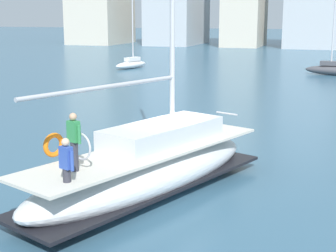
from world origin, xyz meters
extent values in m
plane|color=#38607A|center=(0.00, 0.00, 0.00)|extent=(400.00, 400.00, 0.00)
ellipsoid|color=silver|center=(-0.07, -1.70, 0.70)|extent=(5.72, 9.82, 1.40)
cube|color=black|center=(-0.07, -1.70, 0.39)|extent=(5.68, 9.65, 0.10)
cube|color=beige|center=(-0.07, -1.70, 1.44)|extent=(5.37, 9.30, 0.08)
cube|color=silver|center=(0.19, -1.03, 1.83)|extent=(3.13, 4.64, 0.70)
cylinder|color=#B7B7BC|center=(-0.68, -3.26, 3.60)|extent=(2.20, 5.41, 0.12)
cylinder|color=silver|center=(1.54, 2.42, 1.95)|extent=(0.86, 0.38, 0.06)
torus|color=orange|center=(-2.12, -3.73, 1.95)|extent=(0.38, 0.70, 0.70)
cylinder|color=#33333D|center=(-1.12, -4.38, 1.88)|extent=(0.20, 0.20, 0.80)
cube|color=#338C4C|center=(-1.12, -4.38, 2.56)|extent=(0.37, 0.30, 0.56)
sphere|color=tan|center=(-1.12, -4.38, 2.95)|extent=(0.20, 0.20, 0.20)
cylinder|color=#338C4C|center=(-1.32, -4.30, 2.51)|extent=(0.09, 0.09, 0.50)
cylinder|color=#338C4C|center=(-0.91, -4.46, 2.51)|extent=(0.09, 0.09, 0.50)
cylinder|color=#33333D|center=(-0.86, -5.25, 1.66)|extent=(0.20, 0.20, 0.35)
cube|color=#3351AD|center=(-0.86, -5.25, 2.11)|extent=(0.37, 0.30, 0.56)
sphere|color=beige|center=(-0.86, -5.25, 2.50)|extent=(0.20, 0.20, 0.20)
cylinder|color=#3351AD|center=(-1.07, -5.17, 2.06)|extent=(0.09, 0.09, 0.50)
cylinder|color=#3351AD|center=(-0.66, -5.33, 2.06)|extent=(0.09, 0.09, 0.50)
torus|color=silver|center=(-1.03, -4.16, 2.10)|extent=(0.73, 0.33, 0.76)
ellipsoid|color=#4C4C51|center=(5.26, 34.23, 0.45)|extent=(5.70, 2.29, 0.90)
cube|color=#4C4C51|center=(4.99, 34.28, 1.10)|extent=(2.34, 1.24, 0.40)
cylinder|color=silver|center=(4.85, 34.30, 4.90)|extent=(0.14, 0.14, 8.01)
ellipsoid|color=white|center=(-15.36, 34.02, 0.38)|extent=(2.44, 4.87, 0.77)
cube|color=white|center=(-15.29, 34.24, 0.97)|extent=(1.24, 2.03, 0.40)
cylinder|color=silver|center=(-15.26, 34.36, 4.20)|extent=(0.12, 0.12, 6.86)
camera|label=1|loc=(5.26, -15.80, 5.52)|focal=54.12mm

